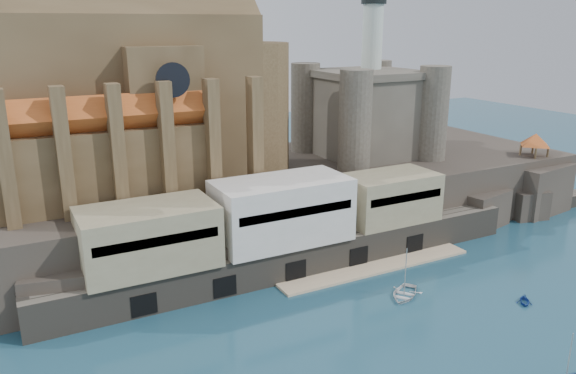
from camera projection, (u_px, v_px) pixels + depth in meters
The scene contains 9 objects.
ground at pixel (459, 332), 62.16m from camera, with size 300.00×300.00×0.00m, color navy.
promontory at pixel (290, 196), 94.07m from camera, with size 100.00×36.00×10.00m.
quay at pixel (282, 230), 75.44m from camera, with size 70.00×12.00×13.05m.
church at pixel (136, 101), 80.57m from camera, with size 47.00×25.93×30.51m.
castle_keep at pixel (367, 109), 99.04m from camera, with size 21.20×21.20×29.30m.
rock_outcrop at pixel (530, 188), 101.79m from camera, with size 14.50×10.50×8.70m.
pavilion at pixel (535, 141), 99.47m from camera, with size 6.40×6.40×5.40m.
boat_6 at pixel (404, 296), 70.34m from camera, with size 4.08×1.18×5.71m, color white.
boat_7 at pixel (524, 303), 68.50m from camera, with size 2.36×1.44×2.74m, color #1A3D96.
Camera 1 is at (-42.57, -39.82, 32.93)m, focal length 35.00 mm.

